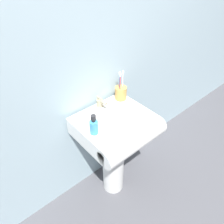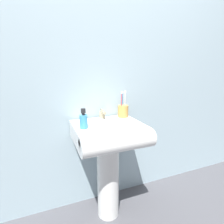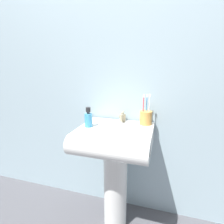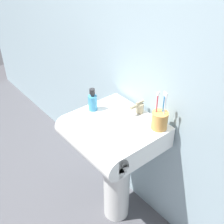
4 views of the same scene
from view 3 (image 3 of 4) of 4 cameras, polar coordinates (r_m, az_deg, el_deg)
ground_plane at (r=1.64m, az=1.04°, el=-32.21°), size 6.00×6.00×0.00m
wall_back at (r=1.37m, az=4.13°, el=14.74°), size 5.00×0.05×2.40m
sink_pedestal at (r=1.42m, az=1.10°, el=-22.94°), size 0.17×0.17×0.66m
sink_basin at (r=1.18m, az=0.55°, el=-8.84°), size 0.50×0.47×0.13m
faucet at (r=1.33m, az=3.42°, el=-1.62°), size 0.05×0.10×0.07m
toothbrush_cup at (r=1.28m, az=10.98°, el=-1.73°), size 0.09×0.09×0.22m
soap_bottle at (r=1.21m, az=-7.69°, el=-2.27°), size 0.05×0.05×0.14m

